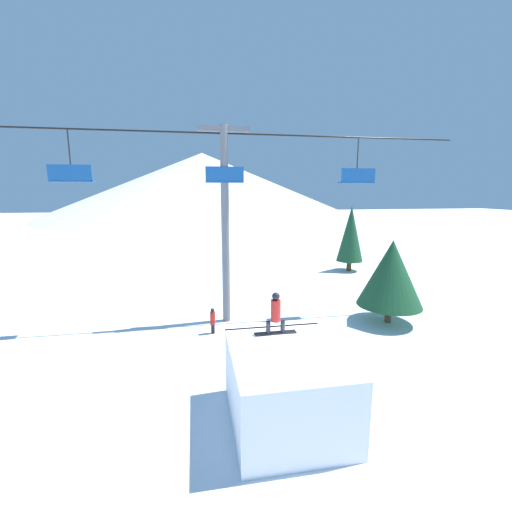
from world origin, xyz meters
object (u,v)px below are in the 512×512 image
at_px(pine_tree_near, 391,273).
at_px(snow_ramp, 287,387).
at_px(snowboarder, 276,313).
at_px(distant_skier, 213,320).

bearing_deg(pine_tree_near, snow_ramp, -137.68).
distance_m(snow_ramp, pine_tree_near, 9.71).
bearing_deg(snow_ramp, snowboarder, 91.69).
relative_size(snow_ramp, pine_tree_near, 0.89).
bearing_deg(snowboarder, distant_skier, 107.41).
bearing_deg(pine_tree_near, snowboarder, -143.89).
height_order(snowboarder, pine_tree_near, pine_tree_near).
bearing_deg(distant_skier, pine_tree_near, -1.18).
height_order(pine_tree_near, distant_skier, pine_tree_near).
relative_size(snow_ramp, distant_skier, 3.04).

